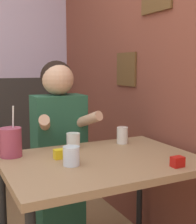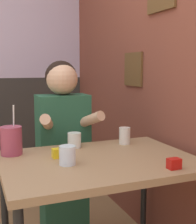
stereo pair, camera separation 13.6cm
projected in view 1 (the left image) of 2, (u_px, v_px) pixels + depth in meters
The scene contains 9 objects.
brick_wall_right at pixel (121, 50), 2.50m from camera, with size 0.08×4.31×2.70m.
main_table at pixel (102, 172), 1.64m from camera, with size 1.00×0.73×0.74m.
person_seated at pixel (59, 149), 2.10m from camera, with size 0.42×0.41×1.26m.
cocktail_pitcher at pixel (11, 142), 1.66m from camera, with size 0.12×0.12×0.27m.
glass_near_pitcher at pixel (71, 156), 1.51m from camera, with size 0.08×0.08×0.09m.
glass_center at pixel (73, 141), 1.84m from camera, with size 0.08×0.08×0.09m.
glass_far_side at pixel (122, 135), 1.95m from camera, with size 0.07×0.07×0.10m.
condiment_ketchup at pixel (178, 162), 1.49m from camera, with size 0.06×0.04×0.05m.
condiment_mustard at pixel (60, 154), 1.63m from camera, with size 0.06×0.04×0.05m.
Camera 1 is at (-0.09, -1.04, 1.21)m, focal length 50.00 mm.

